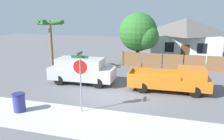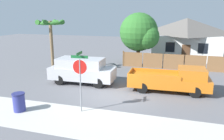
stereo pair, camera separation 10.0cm
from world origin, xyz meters
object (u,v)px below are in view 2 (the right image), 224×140
(house, at_px, (186,37))
(trash_bin, at_px, (19,102))
(orange_pickup, at_px, (173,80))
(stop_sign, at_px, (80,72))
(oak_tree, at_px, (140,33))
(red_suv, at_px, (82,70))
(palm_tree, at_px, (51,28))

(house, bearing_deg, trash_bin, -115.48)
(orange_pickup, bearing_deg, stop_sign, -136.25)
(house, height_order, oak_tree, oak_tree)
(red_suv, xyz_separation_m, stop_sign, (2.07, -4.77, 1.20))
(house, relative_size, trash_bin, 7.95)
(trash_bin, bearing_deg, stop_sign, 15.63)
(oak_tree, xyz_separation_m, red_suv, (-3.20, -7.66, -2.31))
(oak_tree, distance_m, palm_tree, 8.94)
(red_suv, bearing_deg, house, 57.78)
(house, distance_m, palm_tree, 16.31)
(oak_tree, relative_size, red_suv, 1.08)
(palm_tree, bearing_deg, orange_pickup, -12.58)
(red_suv, distance_m, stop_sign, 5.34)
(palm_tree, relative_size, trash_bin, 4.61)
(oak_tree, relative_size, orange_pickup, 0.99)
(house, xyz_separation_m, orange_pickup, (-1.14, -13.44, -1.67))
(house, relative_size, orange_pickup, 1.50)
(house, height_order, orange_pickup, house)
(red_suv, bearing_deg, oak_tree, 65.52)
(red_suv, relative_size, orange_pickup, 0.92)
(orange_pickup, relative_size, trash_bin, 5.30)
(house, xyz_separation_m, red_suv, (-7.90, -13.45, -1.45))
(house, relative_size, oak_tree, 1.52)
(house, height_order, palm_tree, house)
(oak_tree, xyz_separation_m, stop_sign, (-1.13, -12.43, -1.11))
(palm_tree, distance_m, orange_pickup, 11.50)
(red_suv, bearing_deg, palm_tree, 147.14)
(stop_sign, bearing_deg, palm_tree, 124.70)
(oak_tree, distance_m, trash_bin, 14.35)
(palm_tree, height_order, trash_bin, palm_tree)
(red_suv, bearing_deg, stop_sign, -68.31)
(stop_sign, height_order, trash_bin, stop_sign)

